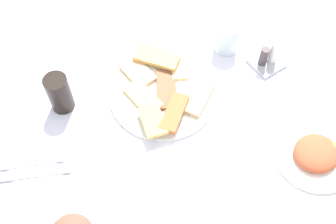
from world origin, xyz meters
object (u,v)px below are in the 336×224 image
at_px(drinking_glass, 228,37).
at_px(spoon, 34,174).
at_px(condiment_caddy, 268,59).
at_px(soda_can, 59,93).
at_px(pide_platter, 163,92).
at_px(dining_table, 171,150).
at_px(fork, 32,162).
at_px(salad_plate_rice, 316,154).
at_px(paper_napkin, 33,169).

bearing_deg(drinking_glass, spoon, 21.11).
distance_m(drinking_glass, condiment_caddy, 0.14).
relative_size(soda_can, drinking_glass, 1.25).
bearing_deg(pide_platter, spoon, 19.30).
relative_size(pide_platter, drinking_glass, 3.46).
bearing_deg(condiment_caddy, dining_table, 21.81).
xyz_separation_m(fork, spoon, (0.00, 0.04, 0.00)).
xyz_separation_m(salad_plate_rice, spoon, (0.72, -0.18, -0.01)).
bearing_deg(condiment_caddy, soda_can, -4.16).
bearing_deg(salad_plate_rice, paper_napkin, -15.58).
distance_m(dining_table, pide_platter, 0.18).
relative_size(soda_can, condiment_caddy, 1.09).
xyz_separation_m(dining_table, fork, (0.38, -0.03, 0.10)).
xyz_separation_m(pide_platter, condiment_caddy, (-0.34, -0.01, 0.01)).
bearing_deg(dining_table, condiment_caddy, -158.19).
bearing_deg(spoon, drinking_glass, -149.13).
relative_size(pide_platter, fork, 1.97).
relative_size(salad_plate_rice, fork, 1.25).
distance_m(paper_napkin, fork, 0.02).
relative_size(salad_plate_rice, soda_can, 1.76).
height_order(paper_napkin, fork, fork).
relative_size(pide_platter, salad_plate_rice, 1.57).
bearing_deg(soda_can, salad_plate_rice, 148.20).
bearing_deg(paper_napkin, dining_table, 178.11).
relative_size(drinking_glass, fork, 0.57).
bearing_deg(fork, soda_can, -116.80).
relative_size(dining_table, fork, 6.02).
bearing_deg(salad_plate_rice, spoon, -14.25).
height_order(salad_plate_rice, soda_can, soda_can).
distance_m(dining_table, soda_can, 0.36).
distance_m(paper_napkin, spoon, 0.02).
xyz_separation_m(soda_can, drinking_glass, (-0.53, -0.06, -0.01)).
height_order(dining_table, paper_napkin, paper_napkin).
height_order(salad_plate_rice, spoon, salad_plate_rice).
bearing_deg(spoon, condiment_caddy, -158.88).
xyz_separation_m(pide_platter, spoon, (0.40, 0.14, -0.01)).
height_order(salad_plate_rice, paper_napkin, salad_plate_rice).
distance_m(soda_can, spoon, 0.23).
relative_size(paper_napkin, condiment_caddy, 1.05).
distance_m(dining_table, spoon, 0.40).
relative_size(pide_platter, paper_napkin, 2.90).
height_order(pide_platter, paper_napkin, pide_platter).
distance_m(salad_plate_rice, soda_can, 0.72).
bearing_deg(soda_can, fork, 54.04).
relative_size(spoon, condiment_caddy, 1.73).
xyz_separation_m(salad_plate_rice, drinking_glass, (0.08, -0.43, 0.03)).
xyz_separation_m(soda_can, spoon, (0.11, 0.19, -0.06)).
height_order(dining_table, pide_platter, pide_platter).
bearing_deg(pide_platter, dining_table, 82.15).
xyz_separation_m(pide_platter, salad_plate_rice, (-0.32, 0.32, 0.00)).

